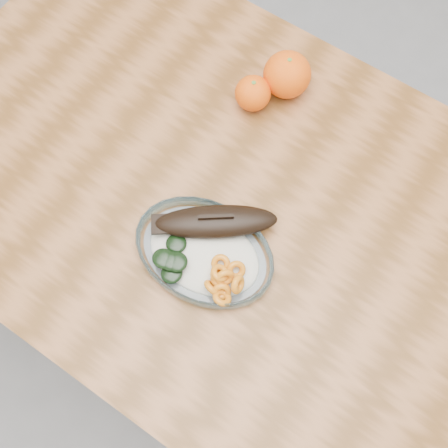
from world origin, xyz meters
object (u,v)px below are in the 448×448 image
object	(u,v)px
orange_left	(287,75)
orange_right	(253,93)
dining_table	(212,209)
plated_meal	(205,250)

from	to	relation	value
orange_left	orange_right	world-z (taller)	orange_left
dining_table	orange_right	xyz separation A→B (m)	(-0.04, 0.19, 0.13)
orange_right	orange_left	bearing A→B (deg)	61.93
dining_table	orange_left	size ratio (longest dim) A/B	13.22
plated_meal	orange_left	xyz separation A→B (m)	(-0.07, 0.37, 0.03)
plated_meal	orange_left	size ratio (longest dim) A/B	5.46
orange_left	orange_right	distance (m)	0.07
plated_meal	orange_right	distance (m)	0.32
orange_left	orange_right	xyz separation A→B (m)	(-0.03, -0.06, -0.01)
orange_left	plated_meal	bearing A→B (deg)	-79.83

